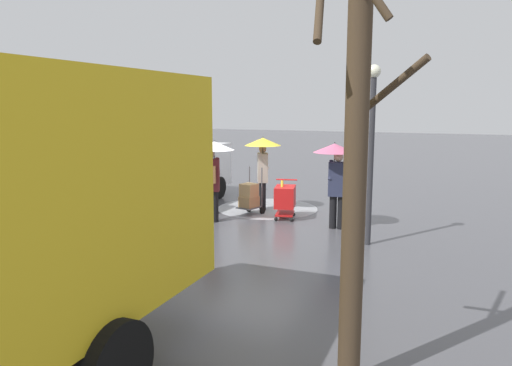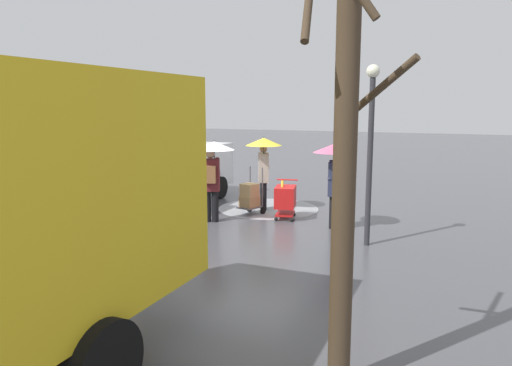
# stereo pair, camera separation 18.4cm
# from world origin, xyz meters

# --- Properties ---
(ground_plane) EXTENTS (90.00, 90.00, 0.00)m
(ground_plane) POSITION_xyz_m (0.00, 0.00, 0.00)
(ground_plane) COLOR #4C4C51
(slush_patch_near_cluster) EXTENTS (1.92, 1.92, 0.01)m
(slush_patch_near_cluster) POSITION_xyz_m (0.75, 5.05, 0.00)
(slush_patch_near_cluster) COLOR #999BA0
(slush_patch_near_cluster) RESTS_ON ground
(slush_patch_mid_street) EXTENTS (2.97, 2.97, 0.01)m
(slush_patch_mid_street) POSITION_xyz_m (0.15, -1.62, 0.00)
(slush_patch_mid_street) COLOR #999BA0
(slush_patch_mid_street) RESTS_ON ground
(slush_patch_far_side) EXTENTS (2.05, 2.05, 0.01)m
(slush_patch_far_side) POSITION_xyz_m (1.65, 3.39, 0.00)
(slush_patch_far_side) COLOR #999BA0
(slush_patch_far_side) RESTS_ON ground
(cargo_van_parked_right) EXTENTS (2.33, 5.40, 2.60)m
(cargo_van_parked_right) POSITION_xyz_m (3.27, -0.62, 1.18)
(cargo_van_parked_right) COLOR white
(cargo_van_parked_right) RESTS_ON ground
(shopping_cart_vendor) EXTENTS (0.73, 0.92, 1.04)m
(shopping_cart_vendor) POSITION_xyz_m (-0.76, -0.59, 0.57)
(shopping_cart_vendor) COLOR red
(shopping_cart_vendor) RESTS_ON ground
(hand_dolly_boxes) EXTENTS (0.67, 0.81, 1.32)m
(hand_dolly_boxes) POSITION_xyz_m (0.31, -0.65, 0.51)
(hand_dolly_boxes) COLOR #515156
(hand_dolly_boxes) RESTS_ON ground
(pedestrian_pink_side) EXTENTS (1.04, 1.04, 2.15)m
(pedestrian_pink_side) POSITION_xyz_m (0.84, 0.49, 1.57)
(pedestrian_pink_side) COLOR black
(pedestrian_pink_side) RESTS_ON ground
(pedestrian_black_side) EXTENTS (1.04, 1.04, 2.15)m
(pedestrian_black_side) POSITION_xyz_m (-2.25, -0.08, 1.58)
(pedestrian_black_side) COLOR black
(pedestrian_black_side) RESTS_ON ground
(pedestrian_white_side) EXTENTS (1.04, 1.04, 2.15)m
(pedestrian_white_side) POSITION_xyz_m (0.20, -1.37, 1.58)
(pedestrian_white_side) COLOR black
(pedestrian_white_side) RESTS_ON ground
(bare_tree_near) EXTENTS (1.17, 1.17, 4.70)m
(bare_tree_near) POSITION_xyz_m (-3.99, 6.53, 2.24)
(bare_tree_near) COLOR #423323
(bare_tree_near) RESTS_ON ground
(street_lamp) EXTENTS (0.28, 0.28, 3.86)m
(street_lamp) POSITION_xyz_m (-3.25, 1.02, 2.37)
(street_lamp) COLOR #2D2D33
(street_lamp) RESTS_ON ground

